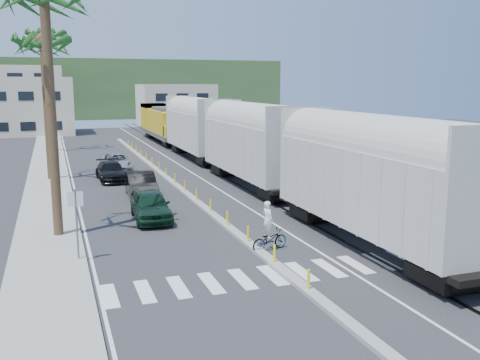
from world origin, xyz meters
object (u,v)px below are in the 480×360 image
at_px(street_sign, 76,215).
at_px(car_second, 141,185).
at_px(car_lead, 151,205).
at_px(cyclist, 269,235).

distance_m(street_sign, car_second, 12.65).
relative_size(car_lead, car_second, 0.95).
height_order(car_second, cyclist, cyclist).
relative_size(street_sign, car_second, 0.61).
height_order(car_lead, car_second, car_second).
xyz_separation_m(street_sign, car_second, (4.41, 11.80, -1.17)).
distance_m(street_sign, car_lead, 7.13).
height_order(street_sign, car_lead, street_sign).
xyz_separation_m(car_second, cyclist, (3.46, -12.89, -0.12)).
bearing_deg(street_sign, car_second, 69.51).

